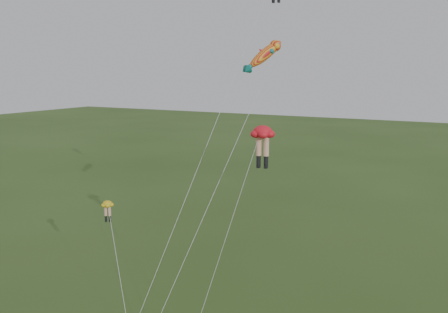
% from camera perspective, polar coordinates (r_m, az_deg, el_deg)
% --- Properties ---
extents(legs_kite_red_mid, '(4.42, 3.74, 13.73)m').
position_cam_1_polar(legs_kite_red_mid, '(29.57, 4.32, 2.14)').
color(legs_kite_red_mid, red).
rests_on(legs_kite_red_mid, ground).
extents(legs_kite_yellow, '(4.54, 3.45, 8.02)m').
position_cam_1_polar(legs_kite_yellow, '(35.55, -13.06, -6.20)').
color(legs_kite_yellow, gold).
rests_on(legs_kite_yellow, ground).
extents(fish_kite, '(4.73, 11.52, 19.39)m').
position_cam_1_polar(fish_kite, '(37.39, 4.70, 11.43)').
color(fish_kite, '#F7AB1F').
rests_on(fish_kite, ground).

